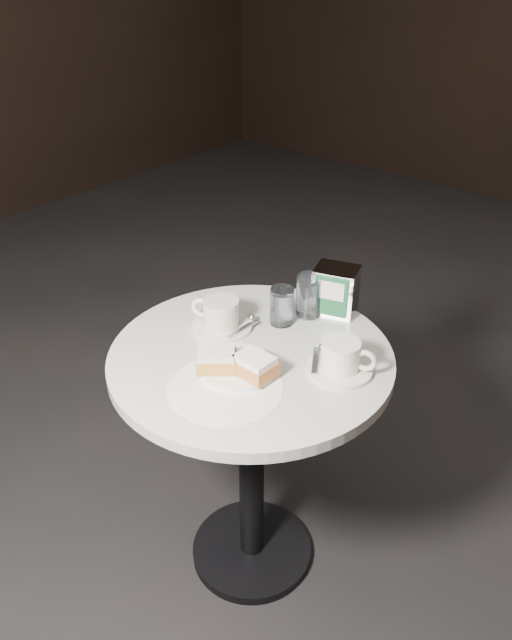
% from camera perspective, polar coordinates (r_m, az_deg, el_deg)
% --- Properties ---
extents(ground, '(7.00, 7.00, 0.00)m').
position_cam_1_polar(ground, '(2.05, -0.38, -20.46)').
color(ground, black).
rests_on(ground, ground).
extents(cafe_table, '(0.70, 0.70, 0.74)m').
position_cam_1_polar(cafe_table, '(1.65, -0.44, -8.70)').
color(cafe_table, black).
rests_on(cafe_table, ground).
extents(sugar_spill, '(0.30, 0.30, 0.00)m').
position_cam_1_polar(sugar_spill, '(1.42, -2.81, -6.25)').
color(sugar_spill, white).
rests_on(sugar_spill, cafe_table).
extents(beignet_plate, '(0.24, 0.24, 0.06)m').
position_cam_1_polar(beignet_plate, '(1.45, -1.83, -4.11)').
color(beignet_plate, white).
rests_on(beignet_plate, cafe_table).
extents(coffee_cup_left, '(0.19, 0.19, 0.08)m').
position_cam_1_polar(coffee_cup_left, '(1.61, -3.24, 0.34)').
color(coffee_cup_left, silver).
rests_on(coffee_cup_left, cafe_table).
extents(coffee_cup_right, '(0.19, 0.19, 0.08)m').
position_cam_1_polar(coffee_cup_right, '(1.46, 7.76, -3.54)').
color(coffee_cup_right, silver).
rests_on(coffee_cup_right, cafe_table).
extents(water_glass_left, '(0.08, 0.08, 0.10)m').
position_cam_1_polar(water_glass_left, '(1.62, 2.38, 1.24)').
color(water_glass_left, white).
rests_on(water_glass_left, cafe_table).
extents(water_glass_right, '(0.08, 0.08, 0.11)m').
position_cam_1_polar(water_glass_right, '(1.66, 4.88, 2.18)').
color(water_glass_right, white).
rests_on(water_glass_right, cafe_table).
extents(napkin_dispenser, '(0.13, 0.12, 0.13)m').
position_cam_1_polar(napkin_dispenser, '(1.68, 7.28, 2.71)').
color(napkin_dispenser, white).
rests_on(napkin_dispenser, cafe_table).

